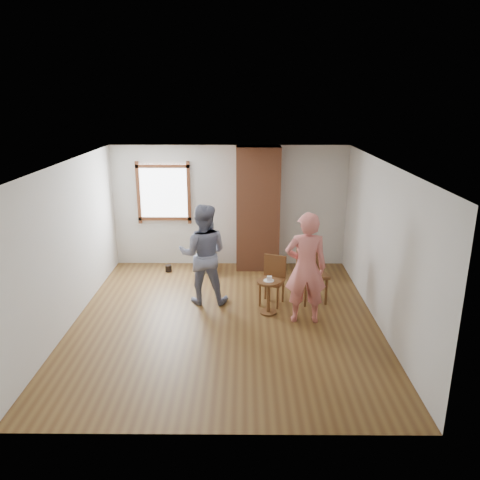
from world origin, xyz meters
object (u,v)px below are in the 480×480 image
stoneware_crock (207,260)px  side_table (269,291)px  dining_chair_left (273,277)px  person_pink (306,268)px  man (203,254)px  dining_chair_right (311,270)px

stoneware_crock → side_table: 2.35m
side_table → stoneware_crock: bearing=120.5°
dining_chair_left → side_table: dining_chair_left is taller
dining_chair_left → side_table: (-0.10, -0.44, -0.08)m
dining_chair_left → side_table: bearing=-82.0°
person_pink → man: bearing=-23.0°
dining_chair_right → man: size_ratio=0.57×
dining_chair_left → dining_chair_right: size_ratio=0.84×
stoneware_crock → dining_chair_right: (1.99, -1.44, 0.33)m
dining_chair_left → person_pink: (0.48, -0.70, 0.44)m
stoneware_crock → dining_chair_right: bearing=-35.9°
dining_chair_right → person_pink: (-0.22, -0.85, 0.35)m
dining_chair_right → person_pink: 0.94m
side_table → person_pink: (0.58, -0.26, 0.52)m
man → person_pink: person_pink is taller
dining_chair_left → dining_chair_right: 0.71m
dining_chair_left → man: bearing=-161.2°
stoneware_crock → man: size_ratio=0.28×
person_pink → dining_chair_right: bearing=-103.9°
side_table → dining_chair_left: bearing=77.4°
side_table → person_pink: person_pink is taller
dining_chair_left → man: (-1.24, 0.04, 0.42)m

